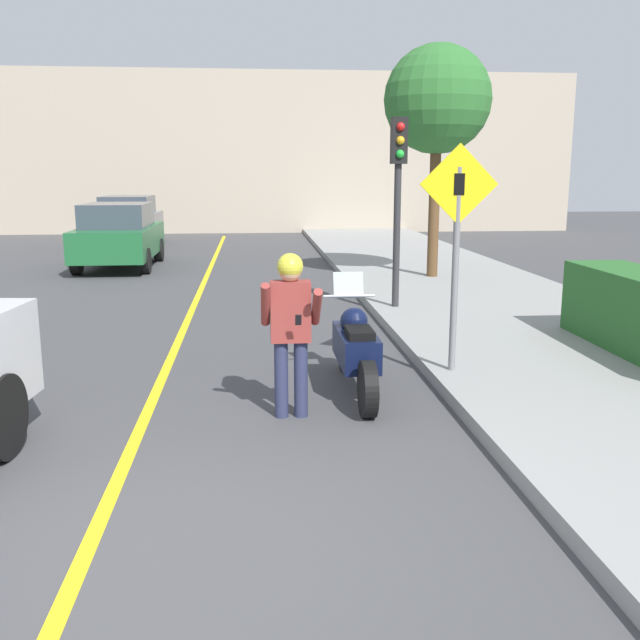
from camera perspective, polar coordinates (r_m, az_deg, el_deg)
ground_plane at (r=5.02m, az=-11.35°, el=-17.82°), size 80.00×80.00×0.00m
sidewalk_curb at (r=9.67m, az=21.05°, el=-3.33°), size 4.40×44.00×0.15m
road_center_line at (r=10.69m, az=-11.32°, el=-1.77°), size 0.12×36.00×0.01m
building_backdrop at (r=30.36m, az=-6.53°, el=13.13°), size 28.00×1.20×6.49m
motorcycle at (r=8.08m, az=2.87°, el=-2.33°), size 0.62×2.33×1.28m
person_biker at (r=7.11m, az=-2.37°, el=0.09°), size 0.59×0.46×1.68m
crossing_sign at (r=8.35m, az=10.88°, el=6.56°), size 0.91×0.08×2.63m
traffic_light at (r=12.35m, az=6.28°, el=11.40°), size 0.26×0.30×3.20m
street_tree at (r=16.28m, az=9.38°, el=16.92°), size 2.32×2.32×5.01m
parked_car_green at (r=19.43m, az=-15.78°, el=6.55°), size 1.88×4.20×1.68m
parked_car_grey at (r=25.45m, az=-15.02°, el=7.71°), size 1.88×4.20×1.68m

